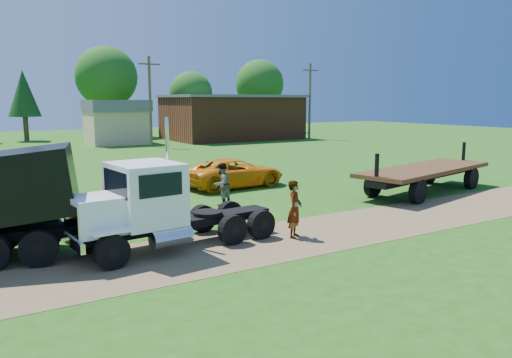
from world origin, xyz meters
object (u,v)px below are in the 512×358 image
flatbed_trailer (425,173)px  spectator_a (295,209)px  white_semi_tractor (149,207)px  orange_pickup (234,173)px

flatbed_trailer → spectator_a: 11.16m
flatbed_trailer → white_semi_tractor: bearing=176.4°
white_semi_tractor → spectator_a: 4.93m
flatbed_trailer → spectator_a: (-10.61, -3.44, -0.00)m
spectator_a → white_semi_tractor: bearing=127.0°
orange_pickup → spectator_a: size_ratio=2.84×
orange_pickup → spectator_a: spectator_a is taller
flatbed_trailer → spectator_a: flatbed_trailer is taller
spectator_a → orange_pickup: bearing=32.0°
flatbed_trailer → orange_pickup: bearing=127.0°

